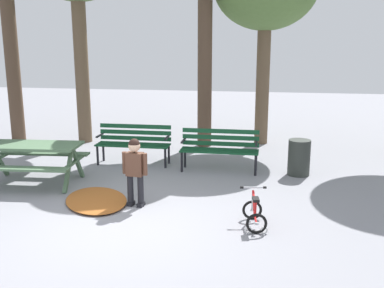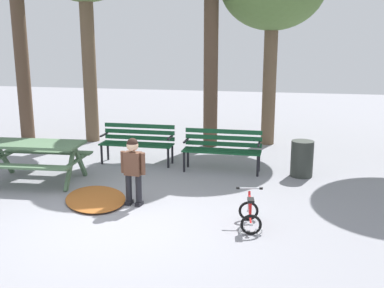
# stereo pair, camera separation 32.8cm
# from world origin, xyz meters

# --- Properties ---
(ground) EXTENTS (36.00, 36.00, 0.00)m
(ground) POSITION_xyz_m (0.00, 0.00, 0.00)
(ground) COLOR gray
(picnic_table) EXTENTS (1.90, 1.47, 0.79)m
(picnic_table) POSITION_xyz_m (-2.23, 1.59, 0.59)
(picnic_table) COLOR #4C6B4C
(picnic_table) RESTS_ON ground
(park_bench_far_left) EXTENTS (1.60, 0.47, 0.85)m
(park_bench_far_left) POSITION_xyz_m (-0.76, 3.29, 0.51)
(park_bench_far_left) COLOR #144728
(park_bench_far_left) RESTS_ON ground
(park_bench_left) EXTENTS (1.60, 0.46, 0.85)m
(park_bench_left) POSITION_xyz_m (1.14, 3.06, 0.51)
(park_bench_left) COLOR #144728
(park_bench_left) RESTS_ON ground
(child_standing) EXTENTS (0.43, 0.19, 1.13)m
(child_standing) POSITION_xyz_m (0.01, 0.78, 0.67)
(child_standing) COLOR black
(child_standing) RESTS_ON ground
(kids_bicycle) EXTENTS (0.43, 0.60, 0.54)m
(kids_bicycle) POSITION_xyz_m (1.94, 0.25, 0.20)
(kids_bicycle) COLOR black
(kids_bicycle) RESTS_ON ground
(leaf_pile) EXTENTS (1.58, 1.72, 0.07)m
(leaf_pile) POSITION_xyz_m (-0.70, 0.84, 0.04)
(leaf_pile) COLOR #9E5623
(leaf_pile) RESTS_ON ground
(trash_bin) EXTENTS (0.44, 0.44, 0.72)m
(trash_bin) POSITION_xyz_m (2.74, 3.00, 0.36)
(trash_bin) COLOR #2D332D
(trash_bin) RESTS_ON ground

